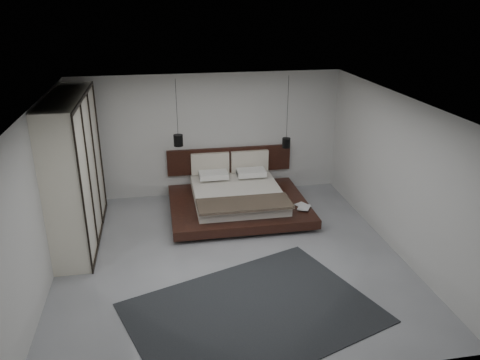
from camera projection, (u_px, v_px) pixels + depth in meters
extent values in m
plane|color=#999BA1|center=(230.00, 257.00, 8.38)|extent=(6.00, 6.00, 0.00)
plane|color=white|center=(229.00, 102.00, 7.35)|extent=(6.00, 6.00, 0.00)
plane|color=#BDBDBA|center=(209.00, 135.00, 10.61)|extent=(6.00, 0.00, 6.00)
plane|color=#BDBDBA|center=(273.00, 287.00, 5.12)|extent=(6.00, 0.00, 6.00)
plane|color=#BDBDBA|center=(42.00, 197.00, 7.37)|extent=(0.00, 6.00, 6.00)
plane|color=#BDBDBA|center=(395.00, 173.00, 8.36)|extent=(0.00, 6.00, 6.00)
cube|color=black|center=(70.00, 154.00, 9.66)|extent=(0.05, 0.90, 2.60)
cube|color=black|center=(239.00, 211.00, 10.04)|extent=(2.26, 1.85, 0.08)
cube|color=black|center=(239.00, 206.00, 9.99)|extent=(2.88, 2.37, 0.19)
cube|color=silver|center=(237.00, 194.00, 10.04)|extent=(1.85, 2.06, 0.23)
cube|color=black|center=(244.00, 204.00, 9.25)|extent=(1.87, 0.72, 0.05)
cube|color=white|center=(213.00, 175.00, 10.63)|extent=(0.64, 0.41, 0.12)
cube|color=white|center=(250.00, 173.00, 10.77)|extent=(0.64, 0.41, 0.12)
cube|color=white|center=(213.00, 175.00, 10.47)|extent=(0.64, 0.41, 0.12)
cube|color=white|center=(251.00, 172.00, 10.62)|extent=(0.64, 0.41, 0.12)
cube|color=black|center=(229.00, 160.00, 10.87)|extent=(2.88, 0.08, 0.60)
cube|color=beige|center=(210.00, 164.00, 10.72)|extent=(0.87, 0.10, 0.50)
cube|color=beige|center=(250.00, 161.00, 10.87)|extent=(0.87, 0.10, 0.50)
imported|color=#99724C|center=(299.00, 207.00, 9.68)|extent=(0.33, 0.36, 0.03)
imported|color=#99724C|center=(299.00, 207.00, 9.64)|extent=(0.36, 0.39, 0.02)
cylinder|color=black|center=(177.00, 107.00, 9.61)|extent=(0.01, 0.01, 1.17)
cylinder|color=black|center=(178.00, 140.00, 9.87)|extent=(0.20, 0.20, 0.24)
cylinder|color=#FFE0B2|center=(179.00, 145.00, 9.91)|extent=(0.15, 0.15, 0.01)
cylinder|color=black|center=(288.00, 108.00, 10.03)|extent=(0.01, 0.01, 1.37)
cylinder|color=black|center=(286.00, 143.00, 10.33)|extent=(0.18, 0.18, 0.22)
cylinder|color=#FFE0B2|center=(286.00, 147.00, 10.36)|extent=(0.13, 0.13, 0.01)
cube|color=#EDE7CF|center=(74.00, 170.00, 8.58)|extent=(0.64, 2.75, 2.75)
cube|color=black|center=(84.00, 97.00, 8.14)|extent=(0.03, 2.75, 0.06)
cube|color=black|center=(101.00, 234.00, 9.13)|extent=(0.03, 2.75, 0.06)
cube|color=black|center=(83.00, 199.00, 7.37)|extent=(0.03, 0.05, 2.75)
cube|color=black|center=(90.00, 178.00, 8.21)|extent=(0.03, 0.05, 2.75)
cube|color=black|center=(95.00, 161.00, 9.05)|extent=(0.03, 0.05, 2.75)
cube|color=black|center=(100.00, 147.00, 9.89)|extent=(0.03, 0.05, 2.75)
cube|color=black|center=(253.00, 313.00, 6.90)|extent=(4.10, 3.51, 0.01)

